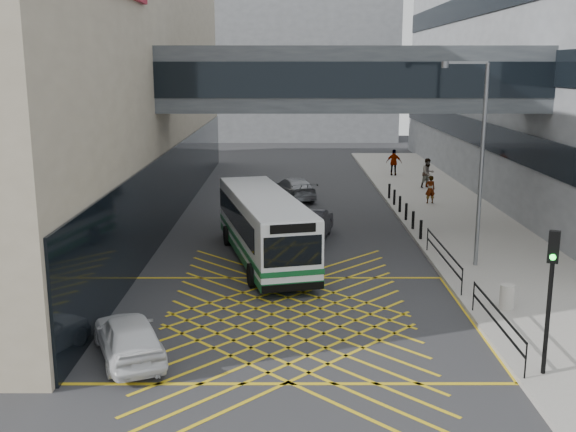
{
  "coord_description": "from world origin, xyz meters",
  "views": [
    {
      "loc": [
        -0.03,
        -20.67,
        8.1
      ],
      "look_at": [
        0.0,
        4.0,
        2.6
      ],
      "focal_mm": 42.0,
      "sensor_mm": 36.0,
      "label": 1
    }
  ],
  "objects_px": {
    "pedestrian_b": "(428,173)",
    "car_white": "(129,336)",
    "car_dark": "(309,224)",
    "pedestrian_a": "(430,189)",
    "bus": "(264,226)",
    "traffic_light": "(551,282)",
    "litter_bin": "(507,297)",
    "car_silver": "(293,188)",
    "street_lamp": "(478,152)",
    "pedestrian_c": "(394,163)"
  },
  "relations": [
    {
      "from": "car_silver",
      "to": "street_lamp",
      "type": "relative_size",
      "value": 0.56
    },
    {
      "from": "car_dark",
      "to": "traffic_light",
      "type": "distance_m",
      "value": 15.86
    },
    {
      "from": "pedestrian_b",
      "to": "car_white",
      "type": "bearing_deg",
      "value": -143.99
    },
    {
      "from": "litter_bin",
      "to": "pedestrian_b",
      "type": "relative_size",
      "value": 0.43
    },
    {
      "from": "car_white",
      "to": "pedestrian_a",
      "type": "distance_m",
      "value": 24.99
    },
    {
      "from": "car_silver",
      "to": "litter_bin",
      "type": "distance_m",
      "value": 21.15
    },
    {
      "from": "traffic_light",
      "to": "litter_bin",
      "type": "relative_size",
      "value": 4.71
    },
    {
      "from": "car_dark",
      "to": "bus",
      "type": "bearing_deg",
      "value": 71.15
    },
    {
      "from": "car_dark",
      "to": "pedestrian_a",
      "type": "distance_m",
      "value": 10.97
    },
    {
      "from": "car_white",
      "to": "car_silver",
      "type": "xyz_separation_m",
      "value": [
        4.85,
        23.55,
        0.03
      ]
    },
    {
      "from": "traffic_light",
      "to": "pedestrian_a",
      "type": "height_order",
      "value": "traffic_light"
    },
    {
      "from": "pedestrian_c",
      "to": "pedestrian_b",
      "type": "bearing_deg",
      "value": 120.15
    },
    {
      "from": "bus",
      "to": "car_silver",
      "type": "xyz_separation_m",
      "value": [
        1.38,
        13.63,
        -0.81
      ]
    },
    {
      "from": "car_silver",
      "to": "street_lamp",
      "type": "bearing_deg",
      "value": 97.84
    },
    {
      "from": "car_silver",
      "to": "pedestrian_b",
      "type": "xyz_separation_m",
      "value": [
        8.99,
        3.02,
        0.43
      ]
    },
    {
      "from": "litter_bin",
      "to": "pedestrian_b",
      "type": "bearing_deg",
      "value": 84.97
    },
    {
      "from": "pedestrian_b",
      "to": "car_dark",
      "type": "bearing_deg",
      "value": -148.61
    },
    {
      "from": "car_dark",
      "to": "pedestrian_b",
      "type": "distance_m",
      "value": 15.66
    },
    {
      "from": "pedestrian_c",
      "to": "bus",
      "type": "bearing_deg",
      "value": 82.53
    },
    {
      "from": "bus",
      "to": "car_dark",
      "type": "relative_size",
      "value": 2.09
    },
    {
      "from": "car_white",
      "to": "car_dark",
      "type": "height_order",
      "value": "car_dark"
    },
    {
      "from": "pedestrian_c",
      "to": "litter_bin",
      "type": "bearing_deg",
      "value": 103.54
    },
    {
      "from": "litter_bin",
      "to": "pedestrian_c",
      "type": "distance_m",
      "value": 28.23
    },
    {
      "from": "bus",
      "to": "traffic_light",
      "type": "height_order",
      "value": "traffic_light"
    },
    {
      "from": "car_silver",
      "to": "traffic_light",
      "type": "xyz_separation_m",
      "value": [
        6.35,
        -24.92,
        2.0
      ]
    },
    {
      "from": "bus",
      "to": "pedestrian_b",
      "type": "bearing_deg",
      "value": 44.56
    },
    {
      "from": "street_lamp",
      "to": "pedestrian_a",
      "type": "distance_m",
      "value": 13.29
    },
    {
      "from": "street_lamp",
      "to": "pedestrian_c",
      "type": "bearing_deg",
      "value": 95.74
    },
    {
      "from": "bus",
      "to": "pedestrian_a",
      "type": "relative_size",
      "value": 6.29
    },
    {
      "from": "bus",
      "to": "car_white",
      "type": "bearing_deg",
      "value": -122.81
    },
    {
      "from": "car_silver",
      "to": "bus",
      "type": "bearing_deg",
      "value": 66.4
    },
    {
      "from": "street_lamp",
      "to": "pedestrian_b",
      "type": "height_order",
      "value": "street_lamp"
    },
    {
      "from": "street_lamp",
      "to": "litter_bin",
      "type": "xyz_separation_m",
      "value": [
        -0.17,
        -5.11,
        -4.21
      ]
    },
    {
      "from": "car_white",
      "to": "street_lamp",
      "type": "height_order",
      "value": "street_lamp"
    },
    {
      "from": "litter_bin",
      "to": "pedestrian_a",
      "type": "relative_size",
      "value": 0.51
    },
    {
      "from": "pedestrian_c",
      "to": "car_silver",
      "type": "bearing_deg",
      "value": 62.27
    },
    {
      "from": "car_white",
      "to": "pedestrian_b",
      "type": "distance_m",
      "value": 29.96
    },
    {
      "from": "bus",
      "to": "pedestrian_b",
      "type": "height_order",
      "value": "bus"
    },
    {
      "from": "street_lamp",
      "to": "pedestrian_c",
      "type": "height_order",
      "value": "street_lamp"
    },
    {
      "from": "traffic_light",
      "to": "pedestrian_b",
      "type": "distance_m",
      "value": 28.11
    },
    {
      "from": "car_dark",
      "to": "pedestrian_c",
      "type": "height_order",
      "value": "pedestrian_c"
    },
    {
      "from": "traffic_light",
      "to": "bus",
      "type": "bearing_deg",
      "value": 148.14
    },
    {
      "from": "car_white",
      "to": "pedestrian_a",
      "type": "relative_size",
      "value": 2.59
    },
    {
      "from": "car_dark",
      "to": "street_lamp",
      "type": "xyz_separation_m",
      "value": [
        6.48,
        -4.62,
        4.01
      ]
    },
    {
      "from": "traffic_light",
      "to": "pedestrian_b",
      "type": "xyz_separation_m",
      "value": [
        2.64,
        27.94,
        -1.58
      ]
    },
    {
      "from": "bus",
      "to": "pedestrian_b",
      "type": "relative_size",
      "value": 5.29
    },
    {
      "from": "traffic_light",
      "to": "litter_bin",
      "type": "xyz_separation_m",
      "value": [
        0.62,
        4.95,
        -2.14
      ]
    },
    {
      "from": "pedestrian_b",
      "to": "street_lamp",
      "type": "bearing_deg",
      "value": -122.39
    },
    {
      "from": "street_lamp",
      "to": "pedestrian_a",
      "type": "bearing_deg",
      "value": 92.54
    },
    {
      "from": "traffic_light",
      "to": "pedestrian_b",
      "type": "bearing_deg",
      "value": 108.34
    }
  ]
}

